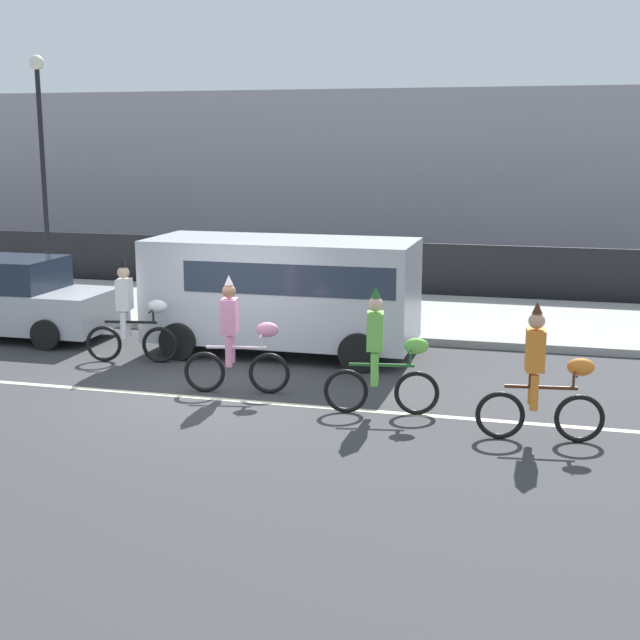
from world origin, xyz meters
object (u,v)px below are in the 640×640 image
at_px(parade_cyclist_pink, 237,342).
at_px(street_lamp_post, 41,140).
at_px(parade_cyclist_zebra, 131,317).
at_px(parked_car_silver, 12,299).
at_px(parade_cyclist_lime, 383,359).
at_px(parked_van_silver, 286,287).
at_px(parade_cyclist_orange, 542,381).

relative_size(parade_cyclist_pink, street_lamp_post, 0.33).
xyz_separation_m(parade_cyclist_zebra, parked_car_silver, (-3.36, 1.32, -0.06)).
bearing_deg(parade_cyclist_zebra, parade_cyclist_lime, -20.78).
xyz_separation_m(parade_cyclist_lime, parked_van_silver, (-2.49, 3.28, 0.44)).
bearing_deg(parked_car_silver, parade_cyclist_orange, -19.85).
distance_m(parade_cyclist_zebra, parked_van_silver, 2.90).
bearing_deg(parade_cyclist_orange, parade_cyclist_zebra, 160.91).
xyz_separation_m(parade_cyclist_lime, parked_car_silver, (-8.36, 3.22, -0.06)).
height_order(parade_cyclist_orange, parked_van_silver, parked_van_silver).
bearing_deg(parade_cyclist_orange, parked_van_silver, 140.80).
bearing_deg(parade_cyclist_orange, parade_cyclist_lime, 164.71).
bearing_deg(parade_cyclist_lime, parade_cyclist_orange, -15.29).
distance_m(parade_cyclist_zebra, parked_car_silver, 3.61).
bearing_deg(parked_car_silver, parked_van_silver, 0.57).
height_order(parade_cyclist_zebra, parked_van_silver, parked_van_silver).
bearing_deg(parade_cyclist_pink, parade_cyclist_orange, -13.37).
distance_m(parade_cyclist_zebra, parade_cyclist_pink, 2.90).
relative_size(parked_car_silver, street_lamp_post, 0.70).
relative_size(parade_cyclist_lime, street_lamp_post, 0.33).
bearing_deg(parked_van_silver, street_lamp_post, 151.43).
xyz_separation_m(parade_cyclist_pink, street_lamp_post, (-7.59, 6.89, 3.15)).
height_order(parade_cyclist_orange, street_lamp_post, street_lamp_post).
bearing_deg(parked_car_silver, street_lamp_post, 111.95).
bearing_deg(parade_cyclist_pink, street_lamp_post, 137.76).
bearing_deg(parade_cyclist_zebra, parade_cyclist_orange, -19.09).
bearing_deg(parked_van_silver, parade_cyclist_lime, -52.78).
xyz_separation_m(parade_cyclist_zebra, parade_cyclist_orange, (7.30, -2.53, 0.00)).
xyz_separation_m(parade_cyclist_lime, street_lamp_post, (-10.04, 7.39, 3.15)).
distance_m(parade_cyclist_orange, parked_van_silver, 6.20).
xyz_separation_m(parade_cyclist_pink, parade_cyclist_lime, (2.46, -0.50, 0.00)).
bearing_deg(street_lamp_post, parked_car_silver, -68.05).
relative_size(parked_van_silver, street_lamp_post, 0.85).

